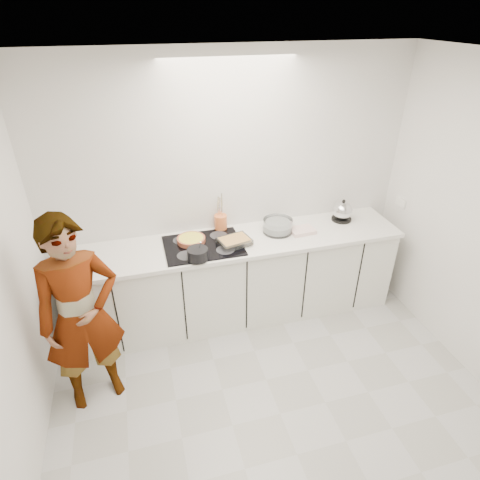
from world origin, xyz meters
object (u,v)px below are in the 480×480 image
object	(u,v)px
mixing_bowl	(278,226)
kettle	(342,212)
cook	(81,316)
hob	(203,246)
baking_dish	(234,241)
utensil_crock	(221,222)
tart_dish	(191,239)
saucepan	(198,254)

from	to	relation	value
mixing_bowl	kettle	xyz separation A→B (m)	(0.74, 0.06, 0.04)
kettle	cook	bearing A→B (deg)	-162.88
hob	baking_dish	world-z (taller)	baking_dish
hob	kettle	distance (m)	1.51
baking_dish	utensil_crock	distance (m)	0.34
tart_dish	utensil_crock	xyz separation A→B (m)	(0.33, 0.19, 0.04)
baking_dish	utensil_crock	bearing A→B (deg)	99.07
tart_dish	baking_dish	bearing A→B (deg)	-21.11
saucepan	kettle	size ratio (longest dim) A/B	0.74
hob	baking_dish	size ratio (longest dim) A/B	2.17
tart_dish	kettle	size ratio (longest dim) A/B	1.24
tart_dish	hob	bearing A→B (deg)	-42.52
mixing_bowl	kettle	size ratio (longest dim) A/B	1.43
tart_dish	cook	distance (m)	1.22
tart_dish	kettle	xyz separation A→B (m)	(1.60, 0.05, 0.06)
hob	baking_dish	xyz separation A→B (m)	(0.29, -0.06, 0.04)
tart_dish	saucepan	world-z (taller)	saucepan
hob	saucepan	size ratio (longest dim) A/B	3.76
hob	tart_dish	size ratio (longest dim) A/B	2.23
mixing_bowl	hob	bearing A→B (deg)	-174.22
tart_dish	baking_dish	xyz separation A→B (m)	(0.38, -0.15, 0.01)
kettle	mixing_bowl	bearing A→B (deg)	-175.09
saucepan	baking_dish	xyz separation A→B (m)	(0.38, 0.16, -0.02)
mixing_bowl	baking_dish	bearing A→B (deg)	-164.08
cook	baking_dish	bearing A→B (deg)	7.88
kettle	cook	distance (m)	2.69
hob	utensil_crock	size ratio (longest dim) A/B	4.57
tart_dish	utensil_crock	bearing A→B (deg)	29.51
saucepan	cook	size ratio (longest dim) A/B	0.11
saucepan	mixing_bowl	xyz separation A→B (m)	(0.85, 0.30, -0.00)
tart_dish	utensil_crock	size ratio (longest dim) A/B	2.05
saucepan	cook	xyz separation A→B (m)	(-0.97, -0.42, -0.13)
tart_dish	mixing_bowl	xyz separation A→B (m)	(0.86, -0.01, 0.02)
hob	utensil_crock	distance (m)	0.37
hob	cook	size ratio (longest dim) A/B	0.43
tart_dish	mixing_bowl	distance (m)	0.86
saucepan	utensil_crock	world-z (taller)	saucepan
saucepan	kettle	distance (m)	1.63
tart_dish	utensil_crock	distance (m)	0.38
saucepan	cook	bearing A→B (deg)	-156.38
kettle	utensil_crock	size ratio (longest dim) A/B	1.65
baking_dish	kettle	xyz separation A→B (m)	(1.22, 0.20, 0.05)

